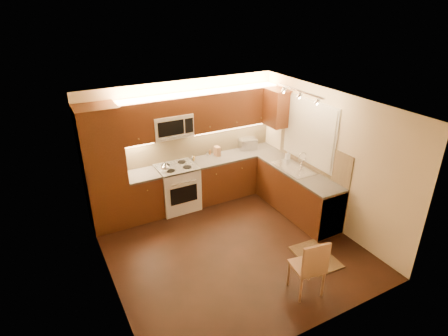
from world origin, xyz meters
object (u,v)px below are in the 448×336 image
toaster_oven (247,144)px  knife_block (217,151)px  soap_bottle (288,155)px  microwave (171,125)px  kettle (165,167)px  stove (178,187)px  sink (295,165)px  dining_chair (307,265)px

toaster_oven → knife_block: 0.76m
knife_block → soap_bottle: size_ratio=1.11×
microwave → knife_block: microwave is taller
microwave → kettle: 0.80m
stove → microwave: size_ratio=1.21×
sink → knife_block: 1.63m
kettle → knife_block: (1.24, 0.25, -0.01)m
sink → kettle: size_ratio=4.57×
toaster_oven → kettle: bearing=-163.3°
microwave → dining_chair: 3.53m
microwave → sink: size_ratio=0.88×
knife_block → soap_bottle: (1.18, -0.85, -0.01)m
stove → sink: sink is taller
dining_chair → sink: bearing=66.3°
microwave → sink: 2.48m
soap_bottle → sink: bearing=-98.4°
stove → soap_bottle: 2.32m
stove → toaster_oven: 1.82m
sink → knife_block: bearing=129.3°
stove → soap_bottle: soap_bottle is taller
knife_block → microwave: bearing=177.8°
sink → dining_chair: bearing=-122.8°
stove → toaster_oven: bearing=6.0°
kettle → dining_chair: kettle is taller
knife_block → toaster_oven: bearing=0.9°
stove → toaster_oven: (1.73, 0.18, 0.55)m
kettle → dining_chair: (1.01, -2.96, -0.55)m
stove → soap_bottle: size_ratio=5.08×
toaster_oven → knife_block: bearing=-168.5°
sink → dining_chair: sink is taller
microwave → soap_bottle: microwave is taller
stove → knife_block: 1.12m
microwave → sink: bearing=-32.2°
sink → knife_block: knife_block is taller
stove → sink: size_ratio=1.07×
kettle → dining_chair: bearing=-64.9°
stove → toaster_oven: size_ratio=2.47×
toaster_oven → soap_bottle: bearing=-56.9°
sink → toaster_oven: (-0.27, 1.31, 0.04)m
stove → dining_chair: dining_chair is taller
stove → soap_bottle: (2.14, -0.72, 0.53)m
soap_bottle → knife_block: bearing=155.0°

